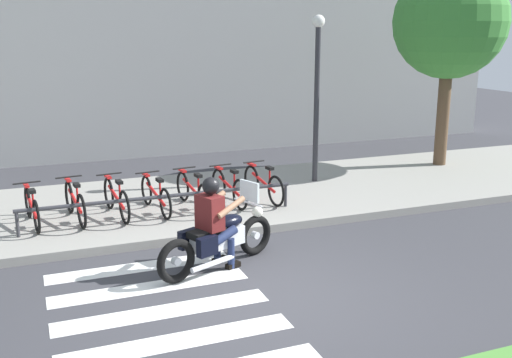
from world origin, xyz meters
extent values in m
plane|color=#38383D|center=(0.00, 0.00, 0.00)|extent=(48.00, 48.00, 0.00)
cube|color=gray|center=(0.00, 4.52, 0.07)|extent=(24.00, 4.40, 0.15)
cube|color=white|center=(-1.34, -0.80, 0.00)|extent=(2.80, 0.40, 0.01)
cube|color=white|center=(-1.34, 0.00, 0.00)|extent=(2.80, 0.40, 0.01)
cube|color=white|center=(-1.34, 0.80, 0.00)|extent=(2.80, 0.40, 0.01)
cube|color=white|center=(-1.34, 1.60, 0.00)|extent=(2.80, 0.40, 0.01)
torus|color=black|center=(0.50, 1.46, 0.33)|extent=(0.65, 0.37, 0.66)
cylinder|color=silver|center=(0.50, 1.46, 0.33)|extent=(0.15, 0.14, 0.12)
torus|color=black|center=(-0.95, 0.84, 0.33)|extent=(0.65, 0.37, 0.66)
cylinder|color=silver|center=(-0.95, 0.84, 0.33)|extent=(0.15, 0.14, 0.12)
cube|color=silver|center=(-0.22, 1.15, 0.47)|extent=(0.91, 0.60, 0.28)
ellipsoid|color=black|center=(-0.02, 1.23, 0.69)|extent=(0.59, 0.46, 0.22)
cube|color=black|center=(-0.42, 1.06, 0.62)|extent=(0.62, 0.48, 0.10)
cube|color=black|center=(-0.67, 1.20, 0.51)|extent=(0.34, 0.24, 0.28)
cube|color=black|center=(-0.50, 0.79, 0.51)|extent=(0.34, 0.24, 0.28)
cylinder|color=silver|center=(0.36, 1.40, 0.91)|extent=(0.27, 0.58, 0.03)
sphere|color=white|center=(0.55, 1.48, 0.71)|extent=(0.18, 0.18, 0.18)
cube|color=silver|center=(0.39, 1.41, 1.09)|extent=(0.19, 0.38, 0.32)
cylinder|color=silver|center=(-0.39, 0.88, 0.20)|extent=(0.75, 0.38, 0.08)
cube|color=#591919|center=(-0.36, 1.09, 0.92)|extent=(0.40, 0.47, 0.52)
sphere|color=black|center=(-0.33, 1.10, 1.32)|extent=(0.26, 0.26, 0.26)
cylinder|color=#9E7051|center=(-0.24, 1.38, 1.00)|extent=(0.51, 0.29, 0.26)
cylinder|color=#9E7051|center=(-0.06, 0.98, 1.00)|extent=(0.51, 0.29, 0.26)
cylinder|color=#1E284C|center=(-0.29, 1.30, 0.56)|extent=(0.46, 0.30, 0.24)
cylinder|color=#1E284C|center=(-0.18, 1.34, 0.24)|extent=(0.11, 0.11, 0.48)
cube|color=black|center=(-0.14, 1.36, 0.04)|extent=(0.26, 0.19, 0.08)
cylinder|color=#1E284C|center=(-0.16, 1.00, 0.56)|extent=(0.46, 0.30, 0.24)
cylinder|color=#1E284C|center=(-0.05, 1.05, 0.24)|extent=(0.11, 0.11, 0.48)
cube|color=black|center=(-0.01, 1.06, 0.04)|extent=(0.26, 0.19, 0.08)
torus|color=black|center=(-2.87, 4.35, 0.45)|extent=(0.12, 0.60, 0.60)
torus|color=black|center=(-2.75, 3.35, 0.45)|extent=(0.12, 0.60, 0.60)
cylinder|color=red|center=(-2.81, 3.85, 0.51)|extent=(0.17, 0.89, 0.25)
cylinder|color=red|center=(-2.78, 3.60, 0.67)|extent=(0.04, 0.04, 0.36)
cube|color=black|center=(-2.78, 3.60, 0.85)|extent=(0.12, 0.21, 0.06)
cylinder|color=black|center=(-2.86, 4.25, 0.85)|extent=(0.48, 0.09, 0.03)
cube|color=red|center=(-2.87, 4.35, 0.78)|extent=(0.11, 0.29, 0.04)
torus|color=black|center=(-2.14, 4.37, 0.47)|extent=(0.13, 0.63, 0.63)
torus|color=black|center=(-2.01, 3.33, 0.47)|extent=(0.13, 0.63, 0.63)
cylinder|color=red|center=(-2.08, 3.85, 0.53)|extent=(0.17, 0.93, 0.25)
cylinder|color=red|center=(-2.04, 3.59, 0.70)|extent=(0.04, 0.04, 0.38)
cube|color=black|center=(-2.04, 3.59, 0.89)|extent=(0.12, 0.21, 0.06)
cylinder|color=black|center=(-2.13, 4.26, 0.89)|extent=(0.48, 0.09, 0.03)
cube|color=red|center=(-2.14, 4.37, 0.81)|extent=(0.11, 0.29, 0.04)
torus|color=black|center=(-1.40, 4.38, 0.47)|extent=(0.13, 0.62, 0.62)
torus|color=black|center=(-1.27, 3.32, 0.47)|extent=(0.13, 0.62, 0.62)
cylinder|color=red|center=(-1.34, 3.85, 0.53)|extent=(0.18, 0.95, 0.26)
cylinder|color=red|center=(-1.31, 3.59, 0.69)|extent=(0.04, 0.04, 0.38)
cube|color=black|center=(-1.31, 3.59, 0.88)|extent=(0.12, 0.21, 0.06)
cylinder|color=black|center=(-1.39, 4.27, 0.88)|extent=(0.48, 0.09, 0.03)
cube|color=red|center=(-1.40, 4.38, 0.80)|extent=(0.11, 0.29, 0.04)
torus|color=black|center=(-0.67, 4.39, 0.45)|extent=(0.12, 0.59, 0.59)
torus|color=black|center=(-0.53, 3.31, 0.45)|extent=(0.12, 0.59, 0.59)
cylinder|color=red|center=(-0.60, 3.85, 0.51)|extent=(0.18, 0.98, 0.26)
cylinder|color=red|center=(-0.57, 3.58, 0.66)|extent=(0.04, 0.04, 0.36)
cube|color=black|center=(-0.57, 3.58, 0.84)|extent=(0.12, 0.21, 0.06)
cylinder|color=black|center=(-0.65, 4.28, 0.84)|extent=(0.48, 0.09, 0.03)
cube|color=red|center=(-0.67, 4.39, 0.77)|extent=(0.11, 0.29, 0.04)
torus|color=black|center=(0.07, 4.39, 0.46)|extent=(0.12, 0.61, 0.61)
torus|color=black|center=(0.20, 3.31, 0.46)|extent=(0.12, 0.61, 0.61)
cylinder|color=red|center=(0.14, 3.85, 0.52)|extent=(0.18, 0.98, 0.26)
cylinder|color=red|center=(0.17, 3.58, 0.68)|extent=(0.04, 0.04, 0.37)
cube|color=black|center=(0.17, 3.58, 0.87)|extent=(0.12, 0.21, 0.06)
cylinder|color=black|center=(0.09, 4.28, 0.87)|extent=(0.48, 0.09, 0.03)
cube|color=red|center=(0.07, 4.39, 0.79)|extent=(0.11, 0.29, 0.04)
torus|color=black|center=(0.82, 4.33, 0.47)|extent=(0.13, 0.62, 0.62)
torus|color=black|center=(0.94, 3.37, 0.47)|extent=(0.13, 0.62, 0.62)
cylinder|color=red|center=(0.88, 3.85, 0.53)|extent=(0.17, 0.87, 0.24)
cylinder|color=red|center=(0.91, 3.61, 0.69)|extent=(0.04, 0.04, 0.38)
cube|color=black|center=(0.91, 3.61, 0.87)|extent=(0.12, 0.21, 0.06)
cylinder|color=black|center=(0.83, 4.24, 0.87)|extent=(0.48, 0.09, 0.03)
cube|color=red|center=(0.82, 4.33, 0.80)|extent=(0.11, 0.29, 0.04)
torus|color=black|center=(1.55, 4.36, 0.47)|extent=(0.13, 0.63, 0.62)
torus|color=black|center=(1.68, 3.34, 0.47)|extent=(0.13, 0.63, 0.62)
cylinder|color=red|center=(1.61, 3.85, 0.53)|extent=(0.17, 0.91, 0.25)
cylinder|color=red|center=(1.65, 3.60, 0.69)|extent=(0.04, 0.04, 0.38)
cube|color=black|center=(1.65, 3.60, 0.88)|extent=(0.12, 0.21, 0.06)
cylinder|color=black|center=(1.56, 4.26, 0.88)|extent=(0.48, 0.09, 0.03)
cube|color=red|center=(1.55, 4.36, 0.81)|extent=(0.11, 0.29, 0.04)
cylinder|color=#333338|center=(-0.60, 3.30, 0.60)|extent=(5.03, 0.07, 0.07)
cylinder|color=#333338|center=(-3.06, 3.30, 0.38)|extent=(0.06, 0.06, 0.45)
cylinder|color=#333338|center=(1.86, 3.30, 0.38)|extent=(0.06, 0.06, 0.45)
cylinder|color=#2D2D33|center=(3.33, 4.92, 1.80)|extent=(0.12, 0.12, 3.60)
sphere|color=white|center=(3.33, 4.92, 3.72)|extent=(0.28, 0.28, 0.28)
cylinder|color=brown|center=(7.15, 5.32, 1.38)|extent=(0.32, 0.32, 2.76)
sphere|color=#387F33|center=(7.15, 5.32, 3.74)|extent=(2.79, 2.79, 2.79)
cube|color=#9B9B9B|center=(0.00, 10.22, 4.05)|extent=(24.00, 1.20, 8.10)
camera|label=1|loc=(-2.78, -6.97, 3.54)|focal=41.66mm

